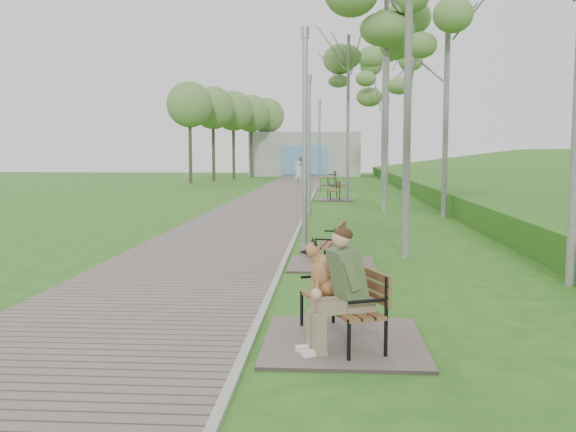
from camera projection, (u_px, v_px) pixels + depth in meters
name	position (u px, v px, depth m)	size (l,w,h in m)	color
ground	(264.00, 309.00, 8.92)	(120.00, 120.00, 0.00)	#265C1A
walkway	(275.00, 198.00, 30.39)	(3.50, 67.00, 0.04)	#6E5F59
kerb	(312.00, 198.00, 30.27)	(0.10, 67.00, 0.05)	#999993
building_north	(305.00, 154.00, 59.43)	(10.00, 5.20, 4.00)	#9E9E99
bench_main	(336.00, 306.00, 7.25)	(1.82, 2.02, 1.58)	#6E5F59
bench_second	(330.00, 256.00, 12.39)	(1.65, 1.83, 1.01)	#6E5F59
bench_third	(334.00, 195.00, 29.41)	(1.80, 2.00, 1.11)	#6E5F59
bench_far	(332.00, 181.00, 43.16)	(1.90, 2.11, 1.17)	#6E5F59
lamp_post_near	(305.00, 152.00, 13.02)	(0.18, 0.18, 4.67)	#97999F
lamp_post_second	(309.00, 150.00, 22.24)	(0.19, 0.19, 4.83)	#97999F
lamp_post_third	(319.00, 148.00, 36.50)	(0.20, 0.20, 5.18)	#97999F
pedestrian_near	(298.00, 174.00, 41.27)	(0.59, 0.39, 1.62)	silver
pedestrian_far	(300.00, 169.00, 46.67)	(0.92, 0.72, 1.90)	#9C9788
birch_near_b	(448.00, 13.00, 20.92)	(2.44, 2.44, 8.56)	silver
birch_mid_a	(387.00, 9.00, 22.69)	(2.92, 2.92, 9.20)	silver
birch_mid_b	(410.00, 24.00, 25.14)	(2.76, 2.76, 9.16)	silver
birch_mid_c	(348.00, 66.00, 27.07)	(2.26, 2.26, 7.39)	silver
birch_far_b	(384.00, 76.00, 35.97)	(2.66, 2.66, 8.19)	silver
birch_far_c	(388.00, 60.00, 40.19)	(2.77, 2.77, 10.12)	silver
birch_distant_b	(384.00, 58.00, 48.43)	(2.96, 2.96, 11.82)	silver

